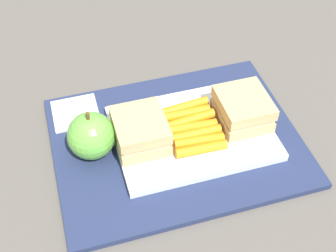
% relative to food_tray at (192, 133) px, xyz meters
% --- Properties ---
extents(ground_plane, '(2.40, 2.40, 0.00)m').
position_rel_food_tray_xyz_m(ground_plane, '(0.03, 0.00, -0.02)').
color(ground_plane, '#56514C').
extents(lunchbag_mat, '(0.36, 0.28, 0.01)m').
position_rel_food_tray_xyz_m(lunchbag_mat, '(0.03, 0.00, -0.01)').
color(lunchbag_mat, navy).
rests_on(lunchbag_mat, ground_plane).
extents(food_tray, '(0.23, 0.17, 0.01)m').
position_rel_food_tray_xyz_m(food_tray, '(0.00, 0.00, 0.00)').
color(food_tray, white).
rests_on(food_tray, lunchbag_mat).
extents(sandwich_half_left, '(0.07, 0.08, 0.04)m').
position_rel_food_tray_xyz_m(sandwich_half_left, '(-0.08, 0.00, 0.03)').
color(sandwich_half_left, tan).
rests_on(sandwich_half_left, food_tray).
extents(sandwich_half_right, '(0.07, 0.08, 0.04)m').
position_rel_food_tray_xyz_m(sandwich_half_right, '(0.08, 0.00, 0.03)').
color(sandwich_half_right, tan).
rests_on(sandwich_half_right, food_tray).
extents(carrot_sticks_bundle, '(0.08, 0.10, 0.02)m').
position_rel_food_tray_xyz_m(carrot_sticks_bundle, '(-0.00, 0.00, 0.01)').
color(carrot_sticks_bundle, orange).
rests_on(carrot_sticks_bundle, food_tray).
extents(apple, '(0.07, 0.07, 0.08)m').
position_rel_food_tray_xyz_m(apple, '(0.15, -0.01, 0.03)').
color(apple, '#66B742').
rests_on(apple, lunchbag_mat).
extents(paper_napkin, '(0.07, 0.07, 0.00)m').
position_rel_food_tray_xyz_m(paper_napkin, '(0.16, -0.10, -0.00)').
color(paper_napkin, white).
rests_on(paper_napkin, lunchbag_mat).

